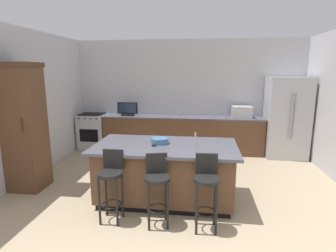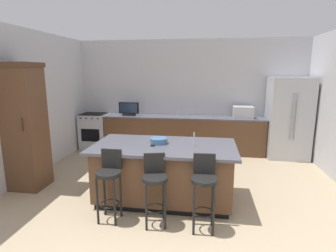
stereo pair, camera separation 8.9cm
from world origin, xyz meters
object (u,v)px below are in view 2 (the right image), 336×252
at_px(refrigerator, 288,118).
at_px(range_oven, 95,131).
at_px(microwave, 243,112).
at_px(cell_phone, 153,145).
at_px(fruit_bowl, 159,141).
at_px(tv_monitor, 129,109).
at_px(bar_stool_left, 109,179).
at_px(bar_stool_right, 204,186).
at_px(kitchen_island, 164,172).
at_px(bar_stool_center, 155,184).
at_px(cabinet_tower, 25,125).

bearing_deg(refrigerator, range_oven, 178.97).
distance_m(microwave, cell_phone, 3.26).
bearing_deg(fruit_bowl, microwave, 58.27).
bearing_deg(microwave, cell_phone, -121.55).
xyz_separation_m(tv_monitor, bar_stool_left, (0.71, -3.38, -0.48)).
bearing_deg(tv_monitor, bar_stool_right, -59.66).
bearing_deg(cell_phone, bar_stool_left, -129.15).
relative_size(kitchen_island, bar_stool_right, 2.23).
xyz_separation_m(bar_stool_center, fruit_bowl, (-0.09, 0.81, 0.38)).
bearing_deg(cell_phone, fruit_bowl, 59.44).
bearing_deg(refrigerator, cabinet_tower, -153.60).
height_order(refrigerator, bar_stool_left, refrigerator).
xyz_separation_m(bar_stool_left, fruit_bowl, (0.55, 0.79, 0.36)).
height_order(bar_stool_center, cell_phone, bar_stool_center).
height_order(microwave, fruit_bowl, microwave).
height_order(tv_monitor, bar_stool_center, tv_monitor).
distance_m(kitchen_island, bar_stool_right, 1.00).
bearing_deg(bar_stool_left, kitchen_island, 48.37).
height_order(kitchen_island, bar_stool_center, bar_stool_center).
bearing_deg(bar_stool_center, refrigerator, 38.94).
relative_size(refrigerator, fruit_bowl, 7.00).
xyz_separation_m(range_oven, bar_stool_left, (1.70, -3.43, 0.13)).
bearing_deg(refrigerator, microwave, 175.05).
bearing_deg(bar_stool_right, bar_stool_left, 175.72).
relative_size(cabinet_tower, microwave, 4.60).
height_order(cabinet_tower, bar_stool_left, cabinet_tower).
height_order(refrigerator, microwave, refrigerator).
distance_m(kitchen_island, cell_phone, 0.49).
distance_m(kitchen_island, bar_stool_center, 0.74).
distance_m(bar_stool_left, fruit_bowl, 1.03).
distance_m(tv_monitor, bar_stool_left, 3.49).
relative_size(range_oven, cabinet_tower, 0.43).
bearing_deg(cabinet_tower, tv_monitor, 66.42).
height_order(bar_stool_center, bar_stool_right, bar_stool_right).
height_order(range_oven, bar_stool_right, bar_stool_right).
bearing_deg(kitchen_island, bar_stool_left, -132.66).
bearing_deg(range_oven, bar_stool_left, -63.67).
bearing_deg(tv_monitor, microwave, 1.02).
bearing_deg(fruit_bowl, bar_stool_center, -83.44).
height_order(range_oven, bar_stool_center, bar_stool_center).
bearing_deg(bar_stool_right, cell_phone, 136.67).
height_order(microwave, tv_monitor, tv_monitor).
xyz_separation_m(kitchen_island, range_oven, (-2.35, 2.73, 0.00)).
bearing_deg(cell_phone, cabinet_tower, 172.61).
bearing_deg(range_oven, cell_phone, -51.77).
distance_m(tv_monitor, fruit_bowl, 2.89).
xyz_separation_m(bar_stool_left, cell_phone, (0.48, 0.66, 0.32)).
distance_m(kitchen_island, tv_monitor, 3.06).
relative_size(refrigerator, bar_stool_left, 1.93).
bearing_deg(range_oven, microwave, 0.02).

